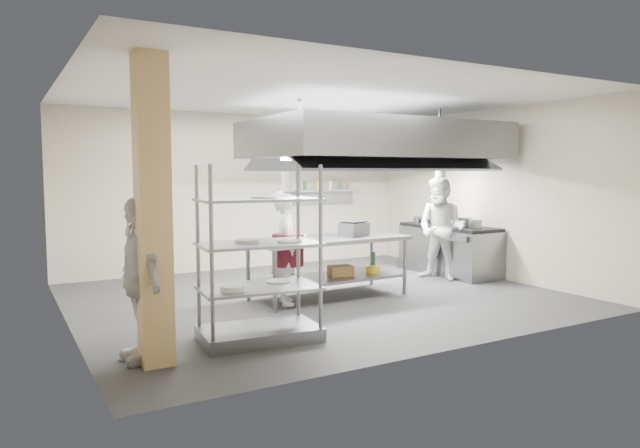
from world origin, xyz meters
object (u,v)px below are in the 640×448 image
cooking_range (449,251)px  griddle (354,229)px  stockpot (464,222)px  island (329,267)px  chef_head (285,248)px  pass_rack (259,254)px  chef_line (441,229)px  chef_plating (140,279)px

cooking_range → griddle: bearing=-166.0°
cooking_range → stockpot: 0.71m
stockpot → griddle: bearing=-175.3°
cooking_range → stockpot: (-0.03, -0.42, 0.57)m
island → stockpot: size_ratio=9.46×
island → chef_head: 0.82m
pass_rack → stockpot: bearing=26.0°
island → griddle: bearing=0.8°
cooking_range → chef_head: (-3.73, -0.70, 0.39)m
chef_line → stockpot: size_ratio=7.05×
chef_head → pass_rack: bearing=160.8°
chef_plating → stockpot: chef_plating is taller
chef_plating → island: bearing=112.1°
cooking_range → chef_plating: size_ratio=1.21×
pass_rack → stockpot: 5.06m
pass_rack → chef_plating: size_ratio=1.19×
cooking_range → griddle: 2.66m
chef_line → stockpot: bearing=65.0°
island → cooking_range: island is taller
chef_head → chef_plating: (-2.35, -1.51, 0.02)m
pass_rack → griddle: pass_rack is taller
island → pass_rack: 2.40m
chef_head → island: bearing=-70.1°
cooking_range → chef_line: bearing=-144.1°
chef_plating → stockpot: (6.05, 1.78, 0.17)m
chef_head → cooking_range: bearing=-63.0°
chef_head → griddle: bearing=-70.2°
chef_plating → griddle: (3.56, 1.58, 0.19)m
chef_plating → griddle: size_ratio=4.10×
pass_rack → chef_plating: (-1.30, -0.04, -0.16)m
chef_line → cooking_range: bearing=102.9°
island → chef_line: chef_line is taller
cooking_range → chef_head: bearing=-169.4°
chef_line → chef_plating: bearing=-94.9°
chef_plating → chef_line: bearing=103.6°
pass_rack → island: bearing=45.9°
griddle → stockpot: bearing=-13.4°
cooking_range → chef_line: (-0.56, -0.40, 0.48)m
island → griddle: 0.72m
island → chef_head: bearing=-178.9°
cooking_range → chef_plating: 6.48m
island → chef_head: (-0.74, -0.04, 0.35)m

